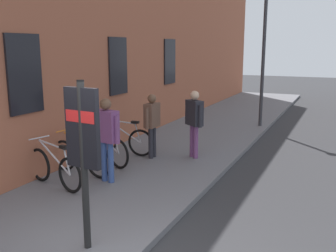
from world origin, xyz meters
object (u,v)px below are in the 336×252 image
bicycle_nearest_sign (81,158)px  bicycle_mid_rack (123,140)px  transit_info_sign (83,139)px  pedestrian_by_facade (152,119)px  pedestrian_crossing_street (194,117)px  bicycle_leaning_wall (105,149)px  street_lamp (264,40)px  bicycle_far_end (54,168)px  pedestrian_near_bus (106,132)px

bicycle_nearest_sign → bicycle_mid_rack: same height
transit_info_sign → pedestrian_by_facade: transit_info_sign is taller
transit_info_sign → pedestrian_crossing_street: size_ratio=1.38×
bicycle_mid_rack → transit_info_sign: (-4.36, -2.07, 1.21)m
pedestrian_by_facade → pedestrian_crossing_street: bearing=-64.2°
bicycle_nearest_sign → bicycle_leaning_wall: same height
pedestrian_by_facade → bicycle_nearest_sign: bearing=155.8°
pedestrian_crossing_street → transit_info_sign: bearing=-176.9°
street_lamp → bicycle_leaning_wall: bearing=158.4°
bicycle_mid_rack → bicycle_far_end: bearing=180.0°
bicycle_nearest_sign → pedestrian_near_bus: (-0.14, -0.80, 0.70)m
bicycle_far_end → transit_info_sign: (-1.71, -2.07, 1.21)m
bicycle_far_end → pedestrian_crossing_street: (3.19, -1.81, 0.67)m
bicycle_nearest_sign → transit_info_sign: 3.51m
bicycle_leaning_wall → bicycle_mid_rack: (0.92, 0.06, 0.00)m
bicycle_nearest_sign → bicycle_leaning_wall: bearing=-3.2°
bicycle_nearest_sign → pedestrian_crossing_street: pedestrian_crossing_street is taller
street_lamp → bicycle_mid_rack: bearing=154.5°
bicycle_mid_rack → street_lamp: size_ratio=0.35×
pedestrian_near_bus → pedestrian_by_facade: 2.00m
pedestrian_crossing_street → street_lamp: bearing=-8.6°
bicycle_far_end → pedestrian_near_bus: (0.72, -0.81, 0.70)m
bicycle_far_end → bicycle_nearest_sign: bearing=-0.6°
pedestrian_crossing_street → pedestrian_near_bus: bearing=157.9°
street_lamp → pedestrian_by_facade: bearing=162.2°
bicycle_mid_rack → pedestrian_near_bus: pedestrian_near_bus is taller
bicycle_leaning_wall → transit_info_sign: (-3.44, -2.02, 1.21)m
bicycle_mid_rack → street_lamp: 6.46m
pedestrian_near_bus → street_lamp: size_ratio=0.35×
bicycle_mid_rack → pedestrian_by_facade: size_ratio=1.07×
pedestrian_by_facade → bicycle_mid_rack: bearing=94.1°
bicycle_mid_rack → bicycle_leaning_wall: bearing=-176.5°
bicycle_leaning_wall → transit_info_sign: bearing=-149.6°
bicycle_far_end → pedestrian_crossing_street: 3.73m
pedestrian_by_facade → street_lamp: size_ratio=0.32×
pedestrian_near_bus → bicycle_mid_rack: bearing=22.6°
bicycle_leaning_wall → bicycle_mid_rack: size_ratio=0.96×
bicycle_nearest_sign → street_lamp: (7.11, -2.53, 2.65)m
bicycle_leaning_wall → street_lamp: (6.24, -2.48, 2.65)m
bicycle_leaning_wall → bicycle_mid_rack: bearing=3.5°
transit_info_sign → pedestrian_crossing_street: transit_info_sign is taller
bicycle_far_end → pedestrian_by_facade: (2.72, -0.84, 0.62)m
bicycle_far_end → pedestrian_crossing_street: pedestrian_crossing_street is taller
bicycle_leaning_wall → bicycle_nearest_sign: bearing=176.8°
bicycle_leaning_wall → pedestrian_crossing_street: pedestrian_crossing_street is taller
pedestrian_by_facade → pedestrian_crossing_street: 1.08m
bicycle_far_end → pedestrian_crossing_street: bearing=-29.6°
bicycle_far_end → pedestrian_by_facade: 2.91m
bicycle_leaning_wall → bicycle_mid_rack: 0.93m
bicycle_far_end → bicycle_mid_rack: bearing=-0.0°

